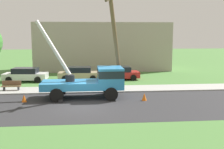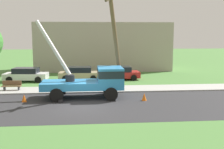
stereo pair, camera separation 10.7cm
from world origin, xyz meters
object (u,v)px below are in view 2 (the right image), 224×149
(traffic_cone_curbside, at_px, (110,90))
(parked_sedan_tan, at_px, (80,73))
(traffic_cone_ahead, at_px, (144,97))
(utility_truck, at_px, (93,80))
(park_bench, at_px, (12,86))
(traffic_cone_behind, at_px, (24,98))
(leaning_utility_pole, at_px, (116,40))
(parked_sedan_white, at_px, (26,75))
(parked_sedan_red, at_px, (119,73))

(traffic_cone_curbside, xyz_separation_m, parked_sedan_tan, (-2.72, 6.80, 0.43))
(traffic_cone_curbside, bearing_deg, traffic_cone_ahead, -50.26)
(utility_truck, relative_size, parked_sedan_tan, 1.52)
(traffic_cone_ahead, bearing_deg, park_bench, 157.96)
(utility_truck, relative_size, traffic_cone_curbside, 12.10)
(traffic_cone_behind, bearing_deg, traffic_cone_ahead, -2.47)
(leaning_utility_pole, xyz_separation_m, parked_sedan_white, (-8.68, 6.79, -3.73))
(utility_truck, relative_size, traffic_cone_behind, 12.10)
(leaning_utility_pole, relative_size, park_bench, 5.42)
(parked_sedan_white, bearing_deg, parked_sedan_red, 1.11)
(parked_sedan_red, bearing_deg, utility_truck, -109.65)
(leaning_utility_pole, distance_m, park_bench, 9.85)
(park_bench, bearing_deg, parked_sedan_white, 88.39)
(traffic_cone_curbside, xyz_separation_m, parked_sedan_white, (-8.28, 6.51, 0.43))
(traffic_cone_behind, bearing_deg, leaning_utility_pole, 16.90)
(parked_sedan_tan, distance_m, park_bench, 7.73)
(traffic_cone_ahead, distance_m, traffic_cone_curbside, 3.58)
(traffic_cone_ahead, relative_size, traffic_cone_curbside, 1.00)
(utility_truck, bearing_deg, park_bench, 156.78)
(leaning_utility_pole, bearing_deg, parked_sedan_white, 141.96)
(traffic_cone_ahead, distance_m, parked_sedan_red, 9.50)
(parked_sedan_white, relative_size, park_bench, 2.82)
(parked_sedan_white, bearing_deg, traffic_cone_behind, -78.60)
(parked_sedan_white, bearing_deg, utility_truck, -49.14)
(parked_sedan_tan, bearing_deg, leaning_utility_pole, -66.25)
(traffic_cone_behind, distance_m, parked_sedan_red, 12.08)
(utility_truck, xyz_separation_m, parked_sedan_white, (-6.85, 7.92, -0.70))
(utility_truck, relative_size, parked_sedan_red, 1.50)
(traffic_cone_behind, xyz_separation_m, traffic_cone_curbside, (6.49, 2.38, 0.00))
(utility_truck, xyz_separation_m, park_bench, (-6.99, 3.00, -0.95))
(utility_truck, relative_size, park_bench, 4.24)
(leaning_utility_pole, relative_size, parked_sedan_red, 1.92)
(leaning_utility_pole, height_order, parked_sedan_tan, leaning_utility_pole)
(traffic_cone_ahead, relative_size, parked_sedan_red, 0.12)
(utility_truck, height_order, parked_sedan_white, utility_truck)
(utility_truck, height_order, traffic_cone_behind, utility_truck)
(utility_truck, bearing_deg, leaning_utility_pole, 31.83)
(parked_sedan_tan, xyz_separation_m, parked_sedan_red, (4.19, -0.11, 0.00))
(leaning_utility_pole, xyz_separation_m, parked_sedan_tan, (-3.12, 7.09, -3.73))
(leaning_utility_pole, height_order, parked_sedan_red, leaning_utility_pole)
(traffic_cone_curbside, bearing_deg, parked_sedan_red, 77.65)
(traffic_cone_curbside, distance_m, parked_sedan_red, 6.87)
(leaning_utility_pole, distance_m, traffic_cone_ahead, 5.20)
(parked_sedan_white, distance_m, park_bench, 4.93)
(traffic_cone_ahead, distance_m, parked_sedan_white, 14.06)
(traffic_cone_curbside, relative_size, parked_sedan_white, 0.12)
(utility_truck, distance_m, park_bench, 7.67)
(parked_sedan_tan, relative_size, parked_sedan_red, 0.99)
(utility_truck, bearing_deg, parked_sedan_red, 70.35)
(traffic_cone_ahead, relative_size, parked_sedan_tan, 0.13)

